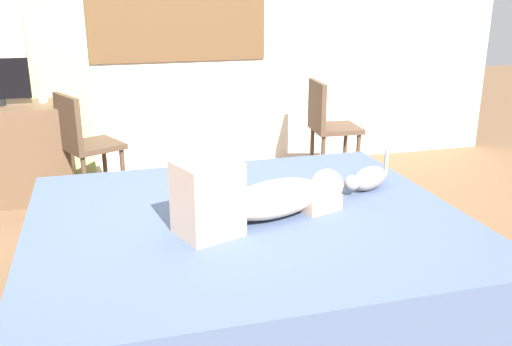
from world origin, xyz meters
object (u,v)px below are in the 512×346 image
person_lying (259,197)px  chair_by_desk (83,141)px  chair_spare (328,123)px  cup (43,97)px  cat (367,179)px  desk (11,153)px  bed (248,264)px

person_lying → chair_by_desk: chair_by_desk is taller
person_lying → chair_spare: (1.12, 1.85, -0.12)m
cup → person_lying: bearing=-62.8°
cat → desk: bearing=137.7°
bed → chair_by_desk: 1.92m
bed → cat: size_ratio=6.56×
cup → chair_by_desk: bearing=-53.9°
cat → cup: bearing=133.0°
desk → person_lying: bearing=-56.8°
cat → chair_by_desk: 2.18m
cat → desk: desk is taller
cup → chair_by_desk: 0.55m
cup → desk: bearing=-169.2°
cat → desk: (-2.08, 1.89, -0.21)m
desk → cup: 0.50m
cup → chair_spare: (2.24, -0.33, -0.27)m
bed → chair_by_desk: bearing=114.6°
desk → chair_by_desk: chair_by_desk is taller
cat → chair_spare: chair_spare is taller
chair_spare → cup: bearing=171.7°
bed → cat: bearing=14.0°
cup → chair_spare: size_ratio=0.10×
person_lying → desk: (-1.39, 2.12, -0.26)m
chair_by_desk → cat: bearing=-45.5°
desk → cup: size_ratio=10.95×
bed → cup: bearing=116.9°
bed → person_lying: size_ratio=2.33×
bed → chair_spare: chair_spare is taller
desk → chair_by_desk: bearing=-31.1°
bed → cup: cup is taller
bed → desk: bearing=123.1°
chair_spare → bed: bearing=-123.0°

